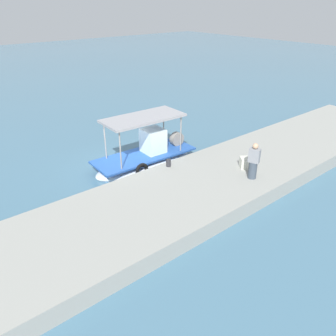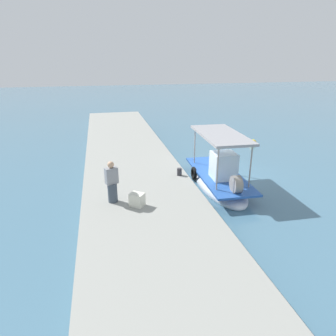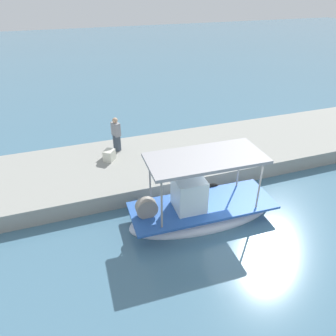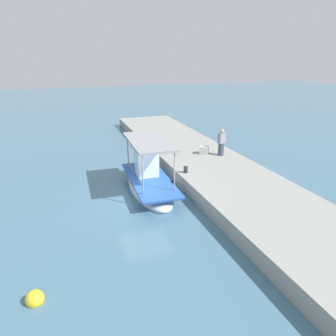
{
  "view_description": "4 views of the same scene",
  "coord_description": "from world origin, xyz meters",
  "px_view_note": "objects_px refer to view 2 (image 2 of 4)",
  "views": [
    {
      "loc": [
        -8.4,
        -14.43,
        8.27
      ],
      "look_at": [
        1.15,
        -2.79,
        0.71
      ],
      "focal_mm": 36.35,
      "sensor_mm": 36.0,
      "label": 1
    },
    {
      "loc": [
        14.89,
        -6.38,
        6.32
      ],
      "look_at": [
        1.04,
        -3.24,
        1.1
      ],
      "focal_mm": 32.34,
      "sensor_mm": 36.0,
      "label": 2
    },
    {
      "loc": [
        5.87,
        8.32,
        8.24
      ],
      "look_at": [
        1.9,
        -2.91,
        1.15
      ],
      "focal_mm": 34.14,
      "sensor_mm": 36.0,
      "label": 3
    },
    {
      "loc": [
        -13.95,
        3.69,
        6.99
      ],
      "look_at": [
        2.0,
        -1.93,
        0.85
      ],
      "focal_mm": 33.78,
      "sensor_mm": 36.0,
      "label": 4
    }
  ],
  "objects_px": {
    "fisherman_near_bollard": "(112,184)",
    "mooring_bollard": "(179,172)",
    "main_fishing_boat": "(219,178)",
    "cargo_crate": "(137,200)",
    "marker_buoy": "(253,143)"
  },
  "relations": [
    {
      "from": "mooring_bollard",
      "to": "marker_buoy",
      "type": "height_order",
      "value": "mooring_bollard"
    },
    {
      "from": "main_fishing_boat",
      "to": "marker_buoy",
      "type": "relative_size",
      "value": 10.66
    },
    {
      "from": "mooring_bollard",
      "to": "marker_buoy",
      "type": "relative_size",
      "value": 0.65
    },
    {
      "from": "fisherman_near_bollard",
      "to": "marker_buoy",
      "type": "bearing_deg",
      "value": 129.28
    },
    {
      "from": "cargo_crate",
      "to": "marker_buoy",
      "type": "relative_size",
      "value": 0.96
    },
    {
      "from": "fisherman_near_bollard",
      "to": "cargo_crate",
      "type": "bearing_deg",
      "value": 58.07
    },
    {
      "from": "fisherman_near_bollard",
      "to": "mooring_bollard",
      "type": "bearing_deg",
      "value": 123.31
    },
    {
      "from": "fisherman_near_bollard",
      "to": "marker_buoy",
      "type": "relative_size",
      "value": 3.1
    },
    {
      "from": "main_fishing_boat",
      "to": "fisherman_near_bollard",
      "type": "height_order",
      "value": "main_fishing_boat"
    },
    {
      "from": "mooring_bollard",
      "to": "cargo_crate",
      "type": "bearing_deg",
      "value": -41.42
    },
    {
      "from": "cargo_crate",
      "to": "mooring_bollard",
      "type": "bearing_deg",
      "value": 138.58
    },
    {
      "from": "main_fishing_boat",
      "to": "mooring_bollard",
      "type": "distance_m",
      "value": 2.13
    },
    {
      "from": "fisherman_near_bollard",
      "to": "mooring_bollard",
      "type": "xyz_separation_m",
      "value": [
        -2.23,
        3.4,
        -0.61
      ]
    },
    {
      "from": "mooring_bollard",
      "to": "marker_buoy",
      "type": "distance_m",
      "value": 10.27
    },
    {
      "from": "marker_buoy",
      "to": "mooring_bollard",
      "type": "bearing_deg",
      "value": -48.36
    }
  ]
}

